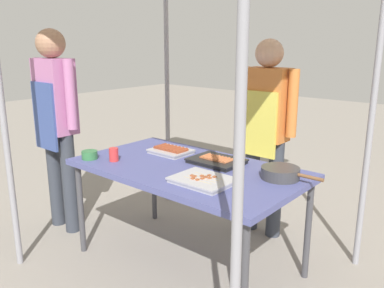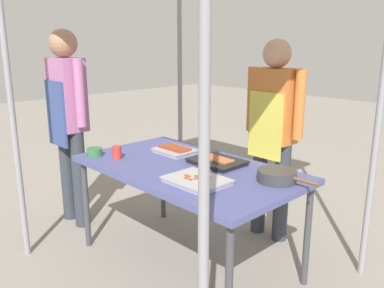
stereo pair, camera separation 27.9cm
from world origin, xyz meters
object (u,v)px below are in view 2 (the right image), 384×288
tray_pork_links (175,150)px  tray_meat_skewers (197,181)px  tray_grilled_sausages (217,161)px  condiment_bowl (95,152)px  drink_cup_near_edge (117,152)px  cooking_wok (277,175)px  stall_table (187,173)px  customer_nearby (68,112)px  vendor_woman (273,124)px

tray_pork_links → tray_meat_skewers: bearing=-30.5°
tray_grilled_sausages → tray_meat_skewers: bearing=-64.4°
condiment_bowl → drink_cup_near_edge: size_ratio=1.19×
tray_meat_skewers → cooking_wok: cooking_wok is taller
stall_table → tray_meat_skewers: 0.36m
drink_cup_near_edge → customer_nearby: bearing=180.0°
drink_cup_near_edge → tray_meat_skewers: bearing=4.0°
cooking_wok → vendor_woman: bearing=127.6°
customer_nearby → tray_grilled_sausages: bearing=18.2°
condiment_bowl → customer_nearby: 0.60m
stall_table → drink_cup_near_edge: drink_cup_near_edge is taller
vendor_woman → drink_cup_near_edge: bearing=58.5°
cooking_wok → customer_nearby: customer_nearby is taller
stall_table → cooking_wok: bearing=17.0°
stall_table → cooking_wok: (0.62, 0.19, 0.09)m
condiment_bowl → customer_nearby: bearing=171.5°
condiment_bowl → tray_meat_skewers: bearing=8.1°
stall_table → tray_meat_skewers: size_ratio=4.36×
tray_meat_skewers → condiment_bowl: bearing=-171.9°
tray_pork_links → tray_grilled_sausages: bearing=3.3°
tray_pork_links → drink_cup_near_edge: drink_cup_near_edge is taller
tray_pork_links → cooking_wok: (0.93, 0.03, 0.02)m
tray_meat_skewers → vendor_woman: size_ratio=0.23×
stall_table → tray_grilled_sausages: (0.11, 0.19, 0.07)m
cooking_wok → drink_cup_near_edge: bearing=-158.5°
stall_table → condiment_bowl: size_ratio=13.89×
condiment_bowl → cooking_wok: bearing=21.9°
tray_grilled_sausages → vendor_woman: (0.04, 0.61, 0.19)m
cooking_wok → customer_nearby: size_ratio=0.24×
cooking_wok → customer_nearby: bearing=-166.6°
stall_table → cooking_wok: size_ratio=3.97×
stall_table → condiment_bowl: bearing=-153.8°
tray_meat_skewers → vendor_woman: bearing=98.3°
condiment_bowl → vendor_woman: vendor_woman is taller
stall_table → vendor_woman: vendor_woman is taller
condiment_bowl → customer_nearby: (-0.55, 0.08, 0.23)m
tray_pork_links → cooking_wok: bearing=1.5°
tray_grilled_sausages → tray_pork_links: bearing=-176.7°
customer_nearby → tray_pork_links: bearing=24.4°
tray_pork_links → drink_cup_near_edge: bearing=-113.5°
tray_pork_links → customer_nearby: (-0.90, -0.41, 0.24)m
stall_table → vendor_woman: (0.15, 0.80, 0.26)m
stall_table → tray_pork_links: (-0.31, 0.16, 0.08)m
tray_grilled_sausages → condiment_bowl: 0.94m
drink_cup_near_edge → vendor_woman: size_ratio=0.06×
tray_meat_skewers → customer_nearby: (-1.51, -0.05, 0.24)m
tray_pork_links → vendor_woman: size_ratio=0.19×
cooking_wok → customer_nearby: 1.89m
tray_meat_skewers → tray_pork_links: tray_pork_links is taller
tray_grilled_sausages → cooking_wok: cooking_wok is taller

